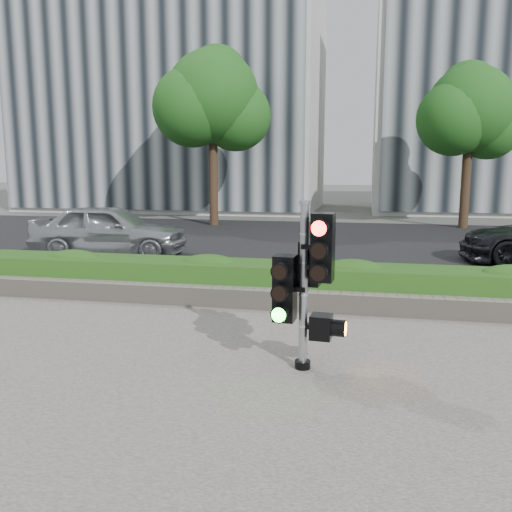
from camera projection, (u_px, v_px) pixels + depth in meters
ground at (240, 345)px, 7.68m from camera, size 120.00×120.00×0.00m
sidewalk at (182, 426)px, 5.26m from camera, size 16.00×11.00×0.03m
road at (311, 244)px, 17.34m from camera, size 60.00×13.00×0.02m
curb at (276, 290)px, 10.71m from camera, size 60.00×0.25×0.12m
stone_wall at (265, 299)px, 9.48m from camera, size 12.00×0.32×0.34m
hedge at (271, 281)px, 10.08m from camera, size 12.00×1.00×0.68m
building_left at (177, 74)px, 30.40m from camera, size 16.00×9.00×15.00m
tree_left at (212, 101)px, 21.78m from camera, size 4.61×4.03×7.34m
tree_right at (469, 113)px, 20.87m from camera, size 4.10×3.58×6.53m
traffic_signal at (307, 277)px, 6.55m from camera, size 0.73×0.55×2.08m
car_silver at (110, 230)px, 14.86m from camera, size 4.36×2.11×1.43m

